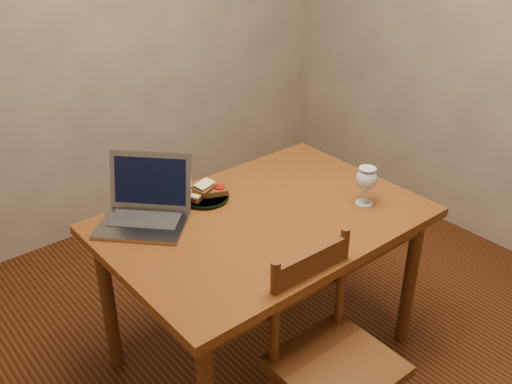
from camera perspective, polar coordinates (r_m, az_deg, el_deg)
floor at (r=2.83m, az=3.24°, el=-15.60°), size 3.20×3.20×0.02m
back_wall at (r=3.44m, az=-15.36°, el=16.57°), size 3.20×0.02×2.60m
table at (r=2.41m, az=0.76°, el=-4.22°), size 1.30×0.90×0.74m
chair at (r=2.15m, az=7.66°, el=-15.48°), size 0.42×0.40×0.44m
plate at (r=2.50m, az=-5.05°, el=-0.54°), size 0.21×0.21×0.02m
sandwich_cheese at (r=2.47m, az=-5.86°, el=-0.20°), size 0.12×0.10×0.03m
sandwich_tomato at (r=2.50m, az=-4.21°, el=0.18°), size 0.13×0.11×0.04m
sandwich_top at (r=2.48m, az=-5.17°, el=0.48°), size 0.12×0.09×0.03m
milk_glass at (r=2.46m, az=10.93°, el=0.59°), size 0.09×0.09×0.17m
laptop at (r=2.37m, az=-10.93°, el=-1.15°), size 0.46×0.46×0.25m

